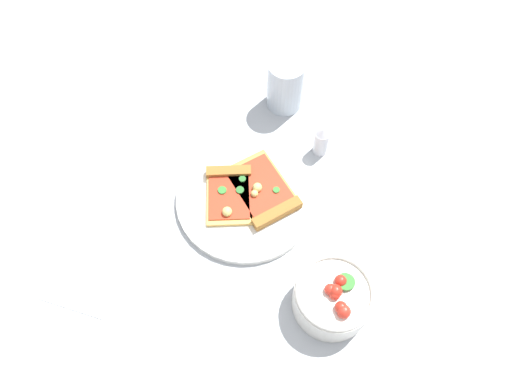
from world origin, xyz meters
The scene contains 8 objects.
ground_plane centered at (0.00, 0.00, 0.00)m, with size 2.40×2.40×0.00m, color #B2B7BC.
plate centered at (0.02, -0.01, 0.01)m, with size 0.27×0.27×0.01m, color white.
pizza_slice_near centered at (0.04, -0.04, 0.02)m, with size 0.17×0.17×0.02m.
pizza_slice_far centered at (0.02, 0.03, 0.02)m, with size 0.14×0.12×0.02m.
salad_bowl centered at (-0.14, -0.20, 0.04)m, with size 0.13×0.13×0.08m.
soda_glass centered at (0.27, -0.03, 0.05)m, with size 0.08×0.08×0.12m.
paper_napkin centered at (-0.18, 0.23, 0.00)m, with size 0.16×0.13×0.00m, color white.
pepper_shaker centered at (0.17, -0.12, 0.04)m, with size 0.03×0.03×0.07m.
Camera 1 is at (-0.42, -0.14, 0.89)m, focal length 36.73 mm.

